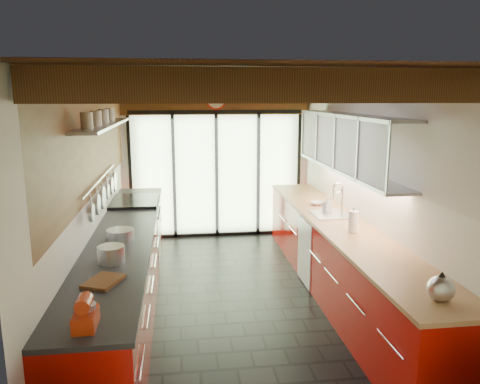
{
  "coord_description": "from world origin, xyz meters",
  "views": [
    {
      "loc": [
        -0.63,
        -5.2,
        2.42
      ],
      "look_at": [
        0.1,
        0.4,
        1.25
      ],
      "focal_mm": 35.0,
      "sensor_mm": 36.0,
      "label": 1
    }
  ],
  "objects": [
    {
      "name": "ceiling_beams",
      "position": [
        -0.0,
        0.38,
        2.46
      ],
      "size": [
        3.14,
        5.06,
        4.9
      ],
      "color": "#593316",
      "rests_on": "ground"
    },
    {
      "name": "glass_door",
      "position": [
        0.0,
        2.69,
        1.66
      ],
      "size": [
        2.95,
        0.1,
        2.9
      ],
      "color": "#C6EAAD",
      "rests_on": "ground"
    },
    {
      "name": "kettle",
      "position": [
        1.27,
        -2.17,
        1.02
      ],
      "size": [
        0.22,
        0.26,
        0.24
      ],
      "color": "silver",
      "rests_on": "right_counter"
    },
    {
      "name": "pot_small",
      "position": [
        -1.27,
        -0.32,
        0.98
      ],
      "size": [
        0.34,
        0.34,
        0.11
      ],
      "primitive_type": "cylinder",
      "rotation": [
        0.0,
        0.0,
        0.19
      ],
      "color": "silver",
      "rests_on": "left_counter"
    },
    {
      "name": "paper_towel",
      "position": [
        1.27,
        -0.39,
        1.04
      ],
      "size": [
        0.14,
        0.14,
        0.29
      ],
      "color": "white",
      "rests_on": "right_counter"
    },
    {
      "name": "range_stove",
      "position": [
        -1.28,
        1.45,
        0.47
      ],
      "size": [
        0.66,
        0.9,
        0.97
      ],
      "color": "silver",
      "rests_on": "ground"
    },
    {
      "name": "soap_bottle",
      "position": [
        1.27,
        0.54,
        1.02
      ],
      "size": [
        0.12,
        0.12,
        0.2
      ],
      "primitive_type": "imported",
      "rotation": [
        0.0,
        0.0,
        0.32
      ],
      "color": "silver",
      "rests_on": "right_counter"
    },
    {
      "name": "ground",
      "position": [
        0.0,
        0.0,
        0.0
      ],
      "size": [
        5.5,
        5.5,
        0.0
      ],
      "primitive_type": "plane",
      "color": "black",
      "rests_on": "ground"
    },
    {
      "name": "pot_large",
      "position": [
        -1.27,
        -1.03,
        1.0
      ],
      "size": [
        0.32,
        0.32,
        0.16
      ],
      "primitive_type": "cylinder",
      "rotation": [
        0.0,
        0.0,
        -0.39
      ],
      "color": "silver",
      "rests_on": "left_counter"
    },
    {
      "name": "upper_cabinets_right",
      "position": [
        1.43,
        0.3,
        1.85
      ],
      "size": [
        0.34,
        3.0,
        3.0
      ],
      "color": "silver",
      "rests_on": "ground"
    },
    {
      "name": "right_counter",
      "position": [
        1.27,
        0.0,
        0.46
      ],
      "size": [
        0.68,
        5.0,
        0.92
      ],
      "color": "#B10F07",
      "rests_on": "ground"
    },
    {
      "name": "left_wall_fixtures",
      "position": [
        -1.47,
        0.25,
        1.8
      ],
      "size": [
        0.28,
        2.6,
        0.96
      ],
      "color": "silver",
      "rests_on": "ground"
    },
    {
      "name": "cutting_board",
      "position": [
        -1.27,
        -1.5,
        0.93
      ],
      "size": [
        0.34,
        0.4,
        0.03
      ],
      "primitive_type": "cube",
      "rotation": [
        0.0,
        0.0,
        -0.39
      ],
      "color": "brown",
      "rests_on": "left_counter"
    },
    {
      "name": "room_shell",
      "position": [
        0.0,
        0.0,
        1.65
      ],
      "size": [
        5.5,
        5.5,
        5.5
      ],
      "color": "silver",
      "rests_on": "ground"
    },
    {
      "name": "stand_mixer",
      "position": [
        -1.27,
        -2.24,
        1.01
      ],
      "size": [
        0.15,
        0.25,
        0.23
      ],
      "color": "red",
      "rests_on": "left_counter"
    },
    {
      "name": "bowl",
      "position": [
        1.27,
        0.96,
        0.94
      ],
      "size": [
        0.2,
        0.2,
        0.05
      ],
      "primitive_type": "imported",
      "rotation": [
        0.0,
        0.0,
        0.03
      ],
      "color": "silver",
      "rests_on": "right_counter"
    },
    {
      "name": "left_counter",
      "position": [
        -1.28,
        0.0,
        0.46
      ],
      "size": [
        0.68,
        5.0,
        0.92
      ],
      "color": "#B10F07",
      "rests_on": "ground"
    },
    {
      "name": "sink_assembly",
      "position": [
        1.29,
        0.4,
        0.96
      ],
      "size": [
        0.45,
        0.52,
        0.43
      ],
      "color": "silver",
      "rests_on": "right_counter"
    }
  ]
}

